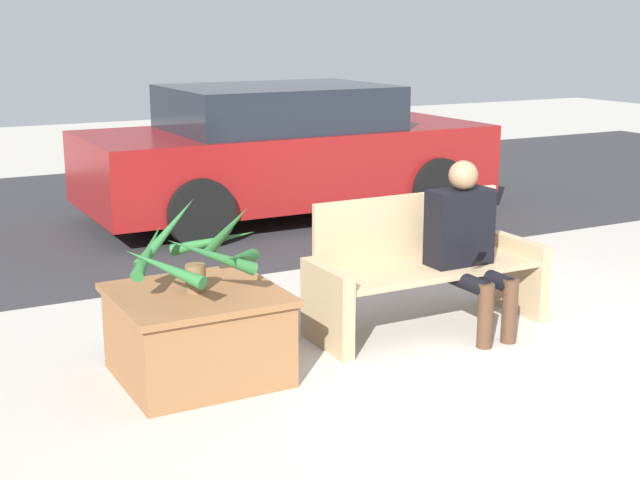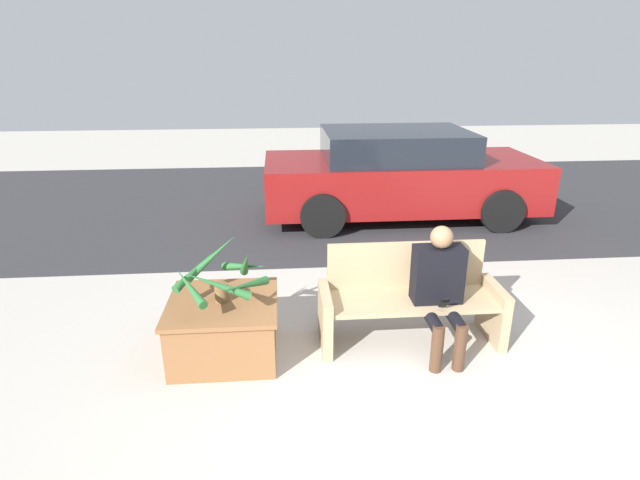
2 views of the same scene
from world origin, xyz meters
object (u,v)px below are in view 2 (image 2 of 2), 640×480
at_px(person_seated, 440,285).
at_px(planter_box, 224,326).
at_px(potted_plant, 221,275).
at_px(parked_car, 399,174).
at_px(bench, 409,299).

bearing_deg(person_seated, planter_box, 178.26).
xyz_separation_m(potted_plant, parked_car, (2.46, 3.86, -0.07)).
distance_m(bench, parked_car, 3.81).
relative_size(person_seated, planter_box, 1.22).
bearing_deg(person_seated, potted_plant, 178.20).
distance_m(planter_box, parked_car, 4.60).
xyz_separation_m(planter_box, parked_car, (2.47, 3.86, 0.42)).
xyz_separation_m(bench, potted_plant, (-1.70, -0.13, 0.37)).
height_order(potted_plant, parked_car, parked_car).
distance_m(person_seated, parked_car, 3.96).
bearing_deg(potted_plant, person_seated, -1.80).
xyz_separation_m(bench, planter_box, (-1.71, -0.13, -0.12)).
bearing_deg(bench, potted_plant, -175.60).
bearing_deg(planter_box, person_seated, -1.74).
xyz_separation_m(bench, person_seated, (0.21, -0.19, 0.23)).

